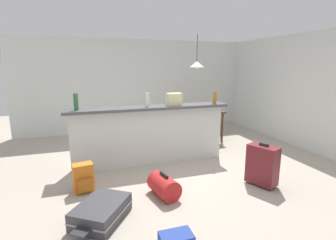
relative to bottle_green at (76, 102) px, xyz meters
name	(u,v)px	position (x,y,z in m)	size (l,w,h in m)	color
ground_plane	(178,169)	(1.66, -0.41, -1.25)	(13.00, 13.00, 0.05)	#ADA393
wall_back	(140,86)	(1.66, 2.64, 0.03)	(6.60, 0.10, 2.50)	silver
wall_right	(305,92)	(4.71, -0.11, 0.03)	(0.10, 6.00, 2.50)	silver
partition_half_wall	(150,137)	(1.25, -0.01, -0.71)	(2.80, 0.20, 1.04)	silver
bar_countertop	(150,108)	(1.25, -0.01, -0.16)	(2.96, 0.40, 0.05)	#4C4C51
bottle_green	(76,102)	(0.00, 0.00, 0.00)	(0.07, 0.07, 0.28)	#2D6B38
bottle_white	(147,100)	(1.21, 0.00, -0.01)	(0.07, 0.07, 0.25)	silver
bottle_amber	(215,98)	(2.52, -0.08, -0.02)	(0.07, 0.07, 0.23)	#9E661E
grocery_bag	(174,99)	(1.72, 0.01, -0.03)	(0.26, 0.18, 0.22)	beige
dining_table	(198,114)	(2.74, 1.14, -0.58)	(1.10, 0.80, 0.74)	#4C331E
dining_chair_near_partition	(206,124)	(2.70, 0.64, -0.71)	(0.41, 0.41, 0.93)	#4C331E
pendant_lamp	(197,64)	(2.65, 1.05, 0.61)	(0.34, 0.34, 0.78)	black
suitcase_flat_charcoal	(101,211)	(0.24, -1.59, -1.11)	(0.80, 0.87, 0.22)	#38383D
backpack_orange	(83,178)	(0.05, -0.78, -1.02)	(0.31, 0.28, 0.42)	orange
duffel_bag_red	(164,186)	(1.12, -1.28, -1.07)	(0.39, 0.53, 0.34)	red
suitcase_upright_maroon	(262,165)	(2.64, -1.42, -0.89)	(0.40, 0.50, 0.67)	maroon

